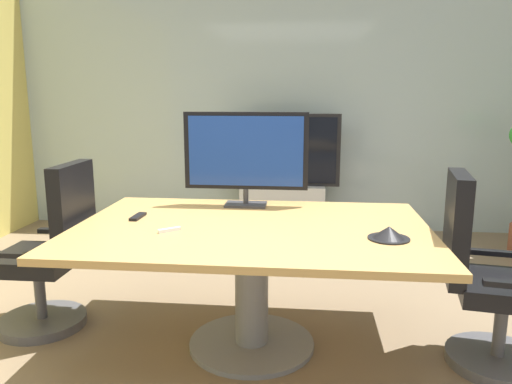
{
  "coord_description": "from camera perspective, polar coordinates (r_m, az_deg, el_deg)",
  "views": [
    {
      "loc": [
        0.32,
        -2.52,
        1.51
      ],
      "look_at": [
        0.01,
        0.48,
        0.91
      ],
      "focal_mm": 34.46,
      "sensor_mm": 36.0,
      "label": 1
    }
  ],
  "objects": [
    {
      "name": "remote_control",
      "position": [
        3.12,
        -13.55,
        -2.79
      ],
      "size": [
        0.06,
        0.17,
        0.02
      ],
      "primitive_type": "cube",
      "rotation": [
        0.0,
        0.0,
        -0.04
      ],
      "color": "black",
      "rests_on": "conference_table"
    },
    {
      "name": "conference_table",
      "position": [
        2.91,
        -0.52,
        -7.09
      ],
      "size": [
        2.05,
        1.39,
        0.76
      ],
      "color": "#B2894C",
      "rests_on": "ground"
    },
    {
      "name": "wall_display_unit",
      "position": [
        5.31,
        3.11,
        -0.32
      ],
      "size": [
        1.2,
        0.36,
        1.31
      ],
      "color": "#B7BABC",
      "rests_on": "ground"
    },
    {
      "name": "office_chair_left",
      "position": [
        3.46,
        -22.67,
        -7.37
      ],
      "size": [
        0.6,
        0.57,
        1.09
      ],
      "rotation": [
        0.0,
        0.0,
        -1.56
      ],
      "color": "#4C4C51",
      "rests_on": "ground"
    },
    {
      "name": "whiteboard_marker",
      "position": [
        2.78,
        -10.03,
        -4.36
      ],
      "size": [
        0.11,
        0.1,
        0.02
      ],
      "primitive_type": "cube",
      "rotation": [
        0.0,
        0.0,
        0.68
      ],
      "color": "silver",
      "rests_on": "conference_table"
    },
    {
      "name": "tv_monitor",
      "position": [
        3.32,
        -1.19,
        4.49
      ],
      "size": [
        0.84,
        0.18,
        0.64
      ],
      "color": "#333338",
      "rests_on": "conference_table"
    },
    {
      "name": "office_chair_right",
      "position": [
        3.06,
        25.07,
        -9.98
      ],
      "size": [
        0.63,
        0.61,
        1.09
      ],
      "rotation": [
        0.0,
        0.0,
        1.4
      ],
      "color": "#4C4C51",
      "rests_on": "ground"
    },
    {
      "name": "conference_phone",
      "position": [
        2.69,
        15.18,
        -4.67
      ],
      "size": [
        0.22,
        0.22,
        0.07
      ],
      "color": "black",
      "rests_on": "conference_table"
    },
    {
      "name": "wall_back_glass_partition",
      "position": [
        5.56,
        2.74,
        11.17
      ],
      "size": [
        5.95,
        0.1,
        3.0
      ],
      "primitive_type": "cube",
      "color": "#9EB2B7",
      "rests_on": "ground"
    },
    {
      "name": "ground_plane",
      "position": [
        2.96,
        -1.18,
        -19.45
      ],
      "size": [
        7.06,
        7.06,
        0.0
      ],
      "primitive_type": "plane",
      "color": "#7A664C"
    }
  ]
}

